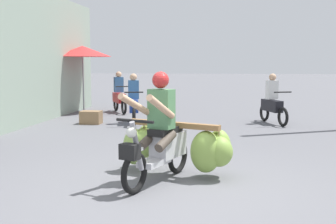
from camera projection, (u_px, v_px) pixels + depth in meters
name	position (u px, v px, depth m)	size (l,w,h in m)	color
ground_plane	(168.00, 191.00, 5.69)	(120.00, 120.00, 0.00)	slate
motorbike_main_loaded	(173.00, 143.00, 6.32)	(1.81, 1.96, 1.58)	black
motorbike_distant_ahead_left	(119.00, 96.00, 14.55)	(0.90, 1.46, 1.40)	black
motorbike_distant_ahead_right	(134.00, 103.00, 11.89)	(0.61, 1.59, 1.40)	black
motorbike_distant_far_ahead	(272.00, 103.00, 11.92)	(0.76, 1.54, 1.40)	black
market_umbrella_near_shop	(83.00, 51.00, 14.46)	(1.96, 1.96, 2.27)	#99999E
produce_crate	(91.00, 117.00, 11.87)	(0.56, 0.40, 0.36)	olive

